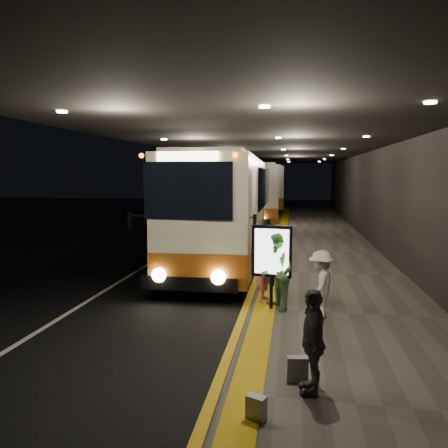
% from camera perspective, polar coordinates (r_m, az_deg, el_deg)
% --- Properties ---
extents(ground, '(90.00, 90.00, 0.00)m').
position_cam_1_polar(ground, '(14.01, -5.60, -7.19)').
color(ground, black).
extents(lane_line_white, '(0.12, 50.00, 0.01)m').
position_cam_1_polar(lane_line_white, '(19.20, -7.00, -3.47)').
color(lane_line_white, silver).
rests_on(lane_line_white, ground).
extents(kerb_stripe_yellow, '(0.18, 50.00, 0.01)m').
position_cam_1_polar(kerb_stripe_yellow, '(18.49, 5.48, -3.84)').
color(kerb_stripe_yellow, gold).
rests_on(kerb_stripe_yellow, ground).
extents(sidewalk, '(4.50, 50.00, 0.15)m').
position_cam_1_polar(sidewalk, '(18.48, 12.94, -3.76)').
color(sidewalk, '#514C44').
rests_on(sidewalk, ground).
extents(tactile_strip, '(0.50, 50.00, 0.01)m').
position_cam_1_polar(tactile_strip, '(18.44, 7.03, -3.41)').
color(tactile_strip, gold).
rests_on(tactile_strip, sidewalk).
extents(terminal_wall, '(0.10, 50.00, 6.00)m').
position_cam_1_polar(terminal_wall, '(18.50, 20.17, 5.14)').
color(terminal_wall, black).
rests_on(terminal_wall, ground).
extents(support_columns, '(0.80, 24.80, 4.40)m').
position_cam_1_polar(support_columns, '(17.90, -7.07, 2.89)').
color(support_columns, black).
rests_on(support_columns, ground).
extents(canopy, '(9.00, 50.00, 0.40)m').
position_cam_1_polar(canopy, '(18.23, 6.11, 10.51)').
color(canopy, black).
rests_on(canopy, support_columns).
extents(coach_main, '(3.00, 12.50, 3.87)m').
position_cam_1_polar(coach_main, '(16.84, 0.28, 1.55)').
color(coach_main, beige).
rests_on(coach_main, ground).
extents(coach_second, '(3.43, 12.57, 3.90)m').
position_cam_1_polar(coach_second, '(31.70, 4.43, 3.85)').
color(coach_second, beige).
rests_on(coach_second, ground).
extents(coach_third, '(3.32, 12.90, 4.02)m').
position_cam_1_polar(coach_third, '(42.49, 5.77, 4.56)').
color(coach_third, beige).
rests_on(coach_third, ground).
extents(passenger_boarding, '(0.45, 0.65, 1.70)m').
position_cam_1_polar(passenger_boarding, '(10.92, 5.33, -5.73)').
color(passenger_boarding, '#C15A69').
rests_on(passenger_boarding, sidewalk).
extents(passenger_waiting_green, '(0.91, 1.05, 1.83)m').
position_cam_1_polar(passenger_waiting_green, '(10.26, 7.02, -6.15)').
color(passenger_waiting_green, '#538248').
rests_on(passenger_waiting_green, sidewalk).
extents(passenger_waiting_white, '(0.73, 1.07, 1.52)m').
position_cam_1_polar(passenger_waiting_white, '(9.84, 12.56, -7.74)').
color(passenger_waiting_white, silver).
rests_on(passenger_waiting_white, sidewalk).
extents(passenger_waiting_grey, '(0.51, 0.92, 1.54)m').
position_cam_1_polar(passenger_waiting_grey, '(6.61, 11.51, -14.74)').
color(passenger_waiting_grey, '#45464A').
rests_on(passenger_waiting_grey, sidewalk).
extents(bag_polka, '(0.33, 0.17, 0.39)m').
position_cam_1_polar(bag_polka, '(7.10, 9.58, -18.20)').
color(bag_polka, black).
rests_on(bag_polka, sidewalk).
extents(bag_plain, '(0.29, 0.23, 0.31)m').
position_cam_1_polar(bag_plain, '(6.12, 4.24, -22.79)').
color(bag_plain, beige).
rests_on(bag_plain, sidewalk).
extents(info_sign, '(0.94, 0.25, 1.99)m').
position_cam_1_polar(info_sign, '(10.21, 6.25, -3.75)').
color(info_sign, black).
rests_on(info_sign, sidewalk).
extents(stanchion_post, '(0.05, 0.05, 1.10)m').
position_cam_1_polar(stanchion_post, '(12.41, 6.49, -5.66)').
color(stanchion_post, black).
rests_on(stanchion_post, sidewalk).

